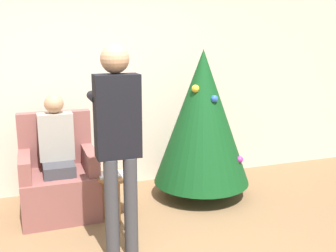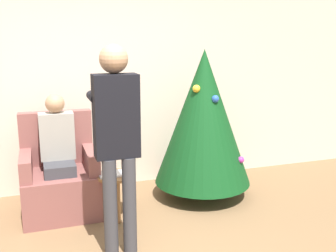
{
  "view_description": "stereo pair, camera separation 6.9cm",
  "coord_description": "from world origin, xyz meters",
  "px_view_note": "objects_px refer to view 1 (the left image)",
  "views": [
    {
      "loc": [
        -0.78,
        -2.6,
        1.85
      ],
      "look_at": [
        0.5,
        0.99,
        1.01
      ],
      "focal_mm": 42.0,
      "sensor_mm": 36.0,
      "label": 1
    },
    {
      "loc": [
        -0.71,
        -2.62,
        1.85
      ],
      "look_at": [
        0.5,
        0.99,
        1.01
      ],
      "focal_mm": 42.0,
      "sensor_mm": 36.0,
      "label": 2
    }
  ],
  "objects_px": {
    "person_standing": "(118,133)",
    "side_stool": "(115,182)",
    "christmas_tree": "(202,117)",
    "person_seated": "(57,150)",
    "armchair": "(59,180)"
  },
  "relations": [
    {
      "from": "christmas_tree",
      "to": "armchair",
      "type": "bearing_deg",
      "value": 177.16
    },
    {
      "from": "christmas_tree",
      "to": "person_seated",
      "type": "height_order",
      "value": "christmas_tree"
    },
    {
      "from": "christmas_tree",
      "to": "side_stool",
      "type": "height_order",
      "value": "christmas_tree"
    },
    {
      "from": "armchair",
      "to": "side_stool",
      "type": "distance_m",
      "value": 0.65
    },
    {
      "from": "christmas_tree",
      "to": "side_stool",
      "type": "xyz_separation_m",
      "value": [
        -1.11,
        -0.28,
        -0.56
      ]
    },
    {
      "from": "person_standing",
      "to": "side_stool",
      "type": "height_order",
      "value": "person_standing"
    },
    {
      "from": "side_stool",
      "to": "person_seated",
      "type": "bearing_deg",
      "value": 149.1
    },
    {
      "from": "armchair",
      "to": "person_standing",
      "type": "bearing_deg",
      "value": -67.08
    },
    {
      "from": "side_stool",
      "to": "person_standing",
      "type": "bearing_deg",
      "value": -98.46
    },
    {
      "from": "person_standing",
      "to": "side_stool",
      "type": "relative_size",
      "value": 3.79
    },
    {
      "from": "christmas_tree",
      "to": "person_standing",
      "type": "xyz_separation_m",
      "value": [
        -1.21,
        -0.95,
        0.13
      ]
    },
    {
      "from": "person_seated",
      "to": "person_standing",
      "type": "height_order",
      "value": "person_standing"
    },
    {
      "from": "person_standing",
      "to": "side_stool",
      "type": "xyz_separation_m",
      "value": [
        0.1,
        0.68,
        -0.69
      ]
    },
    {
      "from": "person_seated",
      "to": "side_stool",
      "type": "distance_m",
      "value": 0.7
    },
    {
      "from": "person_seated",
      "to": "person_standing",
      "type": "relative_size",
      "value": 0.71
    }
  ]
}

